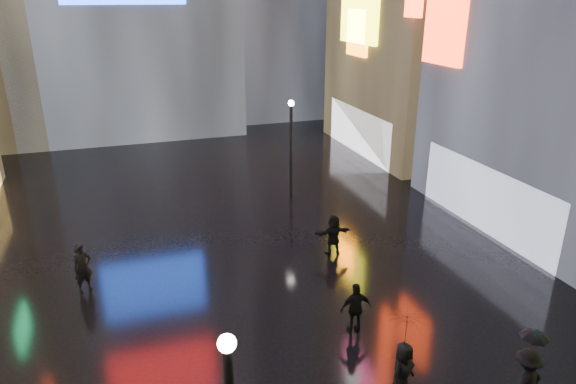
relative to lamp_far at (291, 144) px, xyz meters
name	(u,v)px	position (x,y,z in m)	size (l,w,h in m)	color
ground	(232,235)	(-4.03, -3.55, -2.94)	(140.00, 140.00, 0.00)	black
lamp_far	(291,144)	(0.00, 0.00, 0.00)	(0.30, 0.30, 5.20)	black
pedestrian_2	(525,382)	(0.75, -16.17, -1.99)	(1.23, 0.71, 1.91)	black
pedestrian_3	(356,308)	(-1.83, -11.72, -2.08)	(1.02, 0.42, 1.73)	black
pedestrian_4	(402,372)	(-1.94, -14.76, -2.08)	(0.84, 0.55, 1.72)	black
pedestrian_5	(333,235)	(-0.40, -6.59, -2.08)	(1.60, 0.51, 1.72)	black
pedestrian_6	(83,268)	(-10.09, -6.37, -2.02)	(0.68, 0.44, 1.86)	black
umbrella_1	(534,341)	(0.75, -16.17, -0.74)	(0.68, 0.68, 0.59)	black
umbrella_2	(406,330)	(-1.94, -14.76, -0.77)	(0.99, 1.01, 0.91)	black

